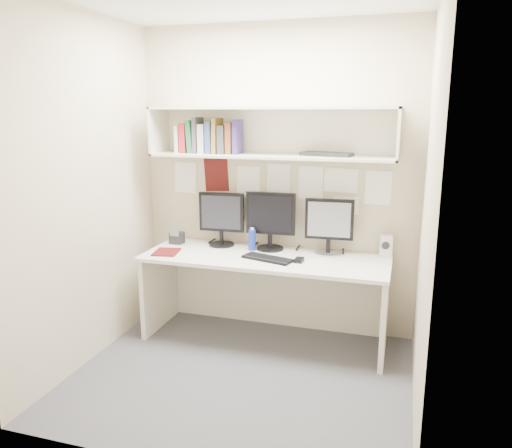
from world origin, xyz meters
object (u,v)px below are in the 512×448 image
(maroon_notebook, at_px, (166,252))
(monitor_center, at_px, (270,219))
(keyboard, at_px, (268,259))
(desk_phone, at_px, (177,238))
(monitor_right, at_px, (329,224))
(desk, at_px, (265,298))
(monitor_left, at_px, (222,217))
(speaker, at_px, (386,246))

(maroon_notebook, bearing_deg, monitor_center, 14.54)
(keyboard, height_order, desk_phone, desk_phone)
(monitor_right, bearing_deg, keyboard, -147.98)
(desk, xyz_separation_m, keyboard, (0.05, -0.09, 0.37))
(monitor_left, bearing_deg, desk_phone, -173.79)
(desk, distance_m, monitor_right, 0.81)
(desk_phone, bearing_deg, keyboard, -12.79)
(desk, xyz_separation_m, monitor_left, (-0.46, 0.22, 0.62))
(desk, bearing_deg, maroon_notebook, -169.87)
(speaker, bearing_deg, desk_phone, 171.40)
(speaker, distance_m, maroon_notebook, 1.80)
(monitor_center, xyz_separation_m, speaker, (0.96, 0.04, -0.17))
(monitor_right, distance_m, desk_phone, 1.36)
(keyboard, bearing_deg, monitor_right, 52.16)
(keyboard, distance_m, speaker, 0.96)
(monitor_center, distance_m, speaker, 0.97)
(monitor_left, height_order, monitor_right, monitor_left)
(desk, xyz_separation_m, desk_phone, (-0.86, 0.15, 0.42))
(desk, height_order, keyboard, keyboard)
(maroon_notebook, xyz_separation_m, desk_phone, (-0.05, 0.30, 0.05))
(desk, xyz_separation_m, monitor_right, (0.48, 0.22, 0.62))
(monitor_left, height_order, keyboard, monitor_left)
(monitor_right, xyz_separation_m, speaker, (0.46, 0.04, -0.16))
(desk, height_order, monitor_center, monitor_center)
(speaker, bearing_deg, desk, -176.52)
(monitor_right, bearing_deg, desk_phone, 179.09)
(monitor_right, relative_size, keyboard, 1.12)
(desk, relative_size, keyboard, 4.87)
(monitor_right, distance_m, maroon_notebook, 1.37)
(monitor_center, distance_m, desk_phone, 0.88)
(monitor_right, relative_size, desk_phone, 3.37)
(speaker, height_order, maroon_notebook, speaker)
(desk, height_order, speaker, speaker)
(monitor_center, xyz_separation_m, desk_phone, (-0.85, -0.06, -0.21))
(keyboard, height_order, maroon_notebook, keyboard)
(desk, relative_size, monitor_center, 4.08)
(monitor_center, relative_size, keyboard, 1.19)
(desk, bearing_deg, desk_phone, 169.85)
(desk, height_order, monitor_right, monitor_right)
(monitor_left, bearing_deg, monitor_right, -2.87)
(monitor_left, bearing_deg, speaker, -1.26)
(maroon_notebook, distance_m, desk_phone, 0.31)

